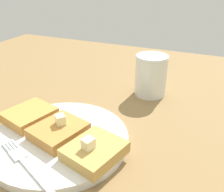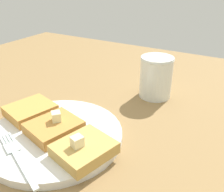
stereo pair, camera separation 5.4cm
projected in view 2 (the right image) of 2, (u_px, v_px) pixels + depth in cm
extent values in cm
cube|color=olive|center=(61.00, 129.00, 52.40)|extent=(125.61, 125.61, 2.19)
cylinder|color=silver|center=(55.00, 135.00, 47.38)|extent=(25.60, 25.60, 1.48)
torus|color=gray|center=(55.00, 134.00, 47.23)|extent=(25.60, 25.60, 0.80)
cube|color=tan|center=(84.00, 149.00, 40.93)|extent=(9.99, 10.79, 2.09)
cube|color=#BB803A|center=(54.00, 127.00, 46.57)|extent=(9.99, 10.79, 2.09)
cube|color=#C98E41|center=(30.00, 110.00, 52.21)|extent=(9.99, 10.79, 2.09)
cube|color=beige|center=(77.00, 141.00, 39.61)|extent=(2.14, 2.24, 1.80)
cube|color=beige|center=(56.00, 116.00, 46.34)|extent=(2.43, 2.41, 1.80)
cube|color=silver|center=(25.00, 169.00, 38.02)|extent=(9.50, 4.90, 0.36)
cube|color=silver|center=(12.00, 148.00, 42.63)|extent=(3.45, 3.15, 0.36)
cube|color=silver|center=(2.00, 141.00, 44.36)|extent=(3.05, 1.60, 0.36)
cube|color=silver|center=(5.00, 140.00, 44.65)|extent=(3.05, 1.60, 0.36)
cube|color=silver|center=(9.00, 138.00, 44.94)|extent=(3.05, 1.60, 0.36)
cube|color=silver|center=(12.00, 137.00, 45.23)|extent=(3.05, 1.60, 0.36)
cylinder|color=#4A1A0B|center=(155.00, 83.00, 62.23)|extent=(7.27, 7.27, 7.00)
cylinder|color=silver|center=(156.00, 77.00, 61.49)|extent=(7.90, 7.90, 10.28)
torus|color=silver|center=(157.00, 59.00, 59.36)|extent=(8.09, 8.09, 0.50)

